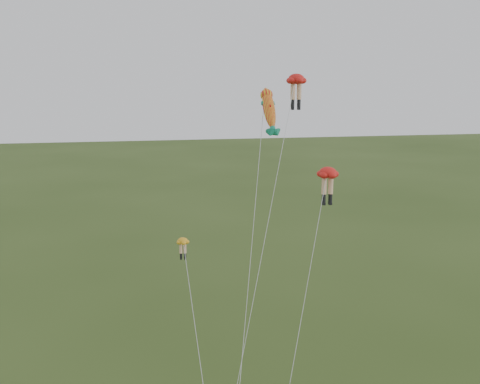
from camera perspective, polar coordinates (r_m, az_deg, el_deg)
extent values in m
ellipsoid|color=red|center=(35.10, 6.02, 11.92)|extent=(1.46, 1.46, 0.67)
cylinder|color=#F4BA90|center=(35.07, 5.66, 10.63)|extent=(0.30, 0.30, 1.03)
cylinder|color=black|center=(35.09, 5.63, 9.38)|extent=(0.23, 0.23, 0.51)
cube|color=black|center=(35.11, 5.62, 8.84)|extent=(0.19, 0.31, 0.15)
cylinder|color=#F4BA90|center=(35.15, 6.32, 10.62)|extent=(0.30, 0.30, 1.03)
cylinder|color=black|center=(35.18, 6.29, 9.37)|extent=(0.23, 0.23, 0.51)
cube|color=black|center=(35.19, 6.28, 8.83)|extent=(0.19, 0.31, 0.15)
cylinder|color=silver|center=(31.95, 2.68, -5.01)|extent=(5.86, 7.80, 19.35)
ellipsoid|color=red|center=(34.25, 9.35, 2.08)|extent=(1.45, 1.45, 0.72)
cylinder|color=#F4BA90|center=(34.32, 8.96, 0.68)|extent=(0.32, 0.32, 1.10)
cylinder|color=black|center=(34.49, 8.92, -0.66)|extent=(0.25, 0.25, 0.55)
cube|color=black|center=(34.57, 8.90, -1.24)|extent=(0.18, 0.32, 0.16)
cylinder|color=#F4BA90|center=(34.47, 9.65, 0.70)|extent=(0.32, 0.32, 1.10)
cylinder|color=black|center=(34.64, 9.60, -0.63)|extent=(0.25, 0.25, 0.55)
cube|color=black|center=(34.71, 9.58, -1.20)|extent=(0.18, 0.32, 0.16)
cylinder|color=silver|center=(31.88, 7.04, -10.63)|extent=(4.98, 7.37, 13.58)
ellipsoid|color=gold|center=(33.19, -6.13, -5.19)|extent=(0.95, 0.95, 0.41)
cylinder|color=#F4BA90|center=(33.34, -6.33, -5.99)|extent=(0.18, 0.18, 0.63)
cylinder|color=black|center=(33.49, -6.31, -6.75)|extent=(0.14, 0.14, 0.31)
cube|color=black|center=(33.55, -6.30, -7.08)|extent=(0.13, 0.20, 0.09)
cylinder|color=#F4BA90|center=(33.32, -5.90, -5.99)|extent=(0.18, 0.18, 0.63)
cylinder|color=black|center=(33.47, -5.88, -6.76)|extent=(0.14, 0.14, 0.31)
cube|color=black|center=(33.53, -5.88, -7.08)|extent=(0.13, 0.20, 0.09)
cylinder|color=silver|center=(31.46, -4.68, -15.03)|extent=(0.73, 7.45, 9.46)
ellipsoid|color=gold|center=(36.58, 3.10, 8.97)|extent=(0.93, 2.94, 3.17)
sphere|color=gold|center=(36.58, 3.10, 8.97)|extent=(0.91, 1.28, 1.27)
cone|color=#158967|center=(36.58, 3.10, 8.97)|extent=(0.71, 1.22, 1.18)
cone|color=#158967|center=(36.58, 3.10, 8.97)|extent=(0.71, 1.22, 1.18)
cone|color=#158967|center=(36.58, 3.10, 8.97)|extent=(0.41, 0.68, 0.66)
cone|color=#158967|center=(36.58, 3.10, 8.97)|extent=(0.41, 0.68, 0.66)
cone|color=red|center=(36.58, 3.10, 8.97)|extent=(0.45, 0.67, 0.66)
cylinder|color=silver|center=(32.96, 1.51, -6.50)|extent=(4.17, 9.83, 17.12)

